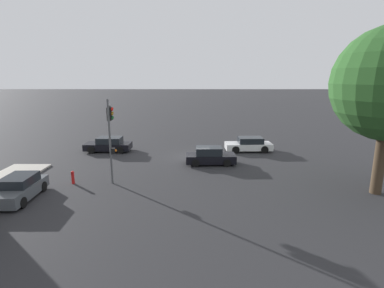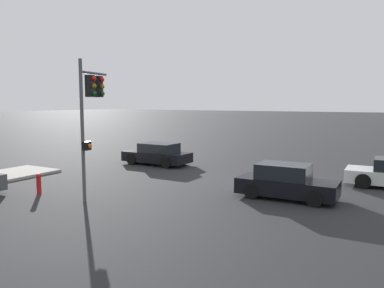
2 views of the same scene
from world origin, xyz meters
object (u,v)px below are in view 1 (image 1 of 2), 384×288
crossing_car_0 (249,145)px  parked_car_0 (19,188)px  crossing_car_1 (109,145)px  crossing_car_2 (210,156)px  fire_hydrant (73,177)px  traffic_signal (110,125)px

crossing_car_0 → parked_car_0: 19.91m
crossing_car_1 → crossing_car_2: 10.69m
crossing_car_0 → parked_car_0: parked_car_0 is taller
crossing_car_1 → fire_hydrant: size_ratio=4.82×
traffic_signal → fire_hydrant: bearing=-177.3°
crossing_car_2 → parked_car_0: bearing=-149.5°
crossing_car_0 → parked_car_0: bearing=35.0°
traffic_signal → crossing_car_0: traffic_signal is taller
traffic_signal → parked_car_0: (4.77, 3.32, -3.32)m
traffic_signal → fire_hydrant: 4.41m
crossing_car_0 → crossing_car_1: size_ratio=1.03×
crossing_car_0 → fire_hydrant: (13.75, 9.32, -0.18)m
crossing_car_0 → fire_hydrant: bearing=32.2°
crossing_car_0 → crossing_car_2: 6.08m
crossing_car_2 → crossing_car_1: bearing=154.3°
traffic_signal → fire_hydrant: (2.59, 0.70, -3.50)m
crossing_car_1 → parked_car_0: bearing=80.2°
crossing_car_0 → parked_car_0: size_ratio=1.10×
crossing_car_2 → fire_hydrant: bearing=-155.2°
crossing_car_2 → parked_car_0: 13.99m
crossing_car_1 → parked_car_0: 11.98m
crossing_car_2 → fire_hydrant: (9.68, 4.81, -0.20)m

